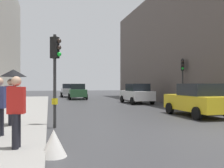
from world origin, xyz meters
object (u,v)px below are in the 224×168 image
object	(u,v)px
car_green_estate	(77,91)
traffic_light_near_right	(55,63)
pedestrian_with_umbrella	(12,81)
pedestrian_in_red_jacket	(16,109)
traffic_light_mid_street	(183,73)
car_silver_hatchback	(69,90)
warning_sign_triangle	(54,143)
car_yellow_taxi	(197,100)
car_white_compact	(137,94)

from	to	relation	value
car_green_estate	traffic_light_near_right	bearing A→B (deg)	-98.77
pedestrian_with_umbrella	pedestrian_in_red_jacket	xyz separation A→B (m)	(0.58, -3.79, -0.71)
traffic_light_mid_street	car_silver_hatchback	size ratio (longest dim) A/B	0.88
traffic_light_mid_street	warning_sign_triangle	world-z (taller)	traffic_light_mid_street
traffic_light_near_right	car_silver_hatchback	bearing A→B (deg)	84.58
traffic_light_near_right	pedestrian_with_umbrella	size ratio (longest dim) A/B	1.73
traffic_light_mid_street	pedestrian_in_red_jacket	world-z (taller)	traffic_light_mid_street
pedestrian_with_umbrella	warning_sign_triangle	distance (m)	4.68
car_yellow_taxi	pedestrian_in_red_jacket	bearing A→B (deg)	-146.85
car_yellow_taxi	car_silver_hatchback	distance (m)	23.11
traffic_light_mid_street	pedestrian_with_umbrella	bearing A→B (deg)	-147.17
pedestrian_with_umbrella	car_green_estate	bearing A→B (deg)	76.49
traffic_light_near_right	warning_sign_triangle	size ratio (longest dim) A/B	5.68
car_white_compact	car_yellow_taxi	xyz separation A→B (m)	(0.13, -9.43, 0.00)
car_silver_hatchback	car_yellow_taxi	bearing A→B (deg)	-76.99
traffic_light_near_right	pedestrian_in_red_jacket	bearing A→B (deg)	-105.54
warning_sign_triangle	traffic_light_near_right	bearing A→B (deg)	88.11
car_white_compact	car_yellow_taxi	world-z (taller)	same
car_white_compact	pedestrian_in_red_jacket	xyz separation A→B (m)	(-8.41, -15.01, 0.25)
pedestrian_with_umbrella	traffic_light_near_right	bearing A→B (deg)	-4.16
traffic_light_near_right	car_green_estate	distance (m)	19.28
car_green_estate	car_yellow_taxi	world-z (taller)	same
traffic_light_mid_street	car_yellow_taxi	bearing A→B (deg)	-111.80
traffic_light_mid_street	car_green_estate	xyz separation A→B (m)	(-6.80, 11.56, -1.68)
pedestrian_with_umbrella	pedestrian_in_red_jacket	size ratio (longest dim) A/B	1.21
traffic_light_near_right	car_silver_hatchback	distance (m)	24.58
pedestrian_in_red_jacket	traffic_light_near_right	bearing A→B (deg)	74.46
traffic_light_mid_street	pedestrian_in_red_jacket	distance (m)	15.52
car_yellow_taxi	car_silver_hatchback	size ratio (longest dim) A/B	1.01
pedestrian_in_red_jacket	warning_sign_triangle	world-z (taller)	pedestrian_in_red_jacket
pedestrian_with_umbrella	car_white_compact	bearing A→B (deg)	51.28
car_green_estate	warning_sign_triangle	distance (m)	23.26
car_green_estate	car_white_compact	size ratio (longest dim) A/B	1.00
traffic_light_near_right	warning_sign_triangle	bearing A→B (deg)	-91.89
pedestrian_in_red_jacket	car_silver_hatchback	bearing A→B (deg)	83.22
traffic_light_mid_street	car_silver_hatchback	bearing A→B (deg)	113.57
car_white_compact	car_silver_hatchback	size ratio (longest dim) A/B	1.01
pedestrian_with_umbrella	pedestrian_in_red_jacket	world-z (taller)	pedestrian_with_umbrella
warning_sign_triangle	pedestrian_in_red_jacket	bearing A→B (deg)	156.27
car_green_estate	pedestrian_in_red_jacket	xyz separation A→B (m)	(-3.95, -22.66, 0.25)
car_green_estate	pedestrian_with_umbrella	bearing A→B (deg)	-103.51
pedestrian_in_red_jacket	warning_sign_triangle	bearing A→B (deg)	-23.73
car_green_estate	car_silver_hatchback	bearing A→B (deg)	96.44
car_silver_hatchback	pedestrian_with_umbrella	bearing A→B (deg)	-99.17
car_green_estate	warning_sign_triangle	world-z (taller)	car_green_estate
car_yellow_taxi	warning_sign_triangle	size ratio (longest dim) A/B	6.54
traffic_light_mid_street	traffic_light_near_right	distance (m)	12.24
traffic_light_near_right	pedestrian_in_red_jacket	distance (m)	4.07
traffic_light_mid_street	car_yellow_taxi	xyz separation A→B (m)	(-2.21, -5.53, -1.68)
traffic_light_near_right	car_white_compact	size ratio (longest dim) A/B	0.86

